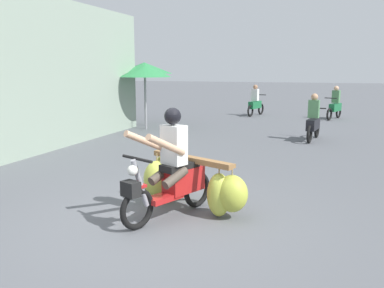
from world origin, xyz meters
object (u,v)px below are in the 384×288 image
(motorbike_main_loaded, at_px, (181,178))
(motorbike_distant_ahead_right, at_px, (335,106))
(market_umbrella_further_along, at_px, (144,68))
(motorbike_distant_ahead_left, at_px, (255,103))
(market_umbrella_near_shop, at_px, (145,71))
(motorbike_distant_far_ahead, at_px, (313,122))

(motorbike_main_loaded, relative_size, motorbike_distant_ahead_right, 1.30)
(motorbike_main_loaded, height_order, market_umbrella_further_along, market_umbrella_further_along)
(motorbike_distant_ahead_right, relative_size, market_umbrella_further_along, 0.67)
(motorbike_main_loaded, distance_m, motorbike_distant_ahead_right, 12.83)
(motorbike_main_loaded, xyz_separation_m, motorbike_distant_ahead_right, (2.23, 12.63, 0.09))
(motorbike_main_loaded, height_order, motorbike_distant_ahead_right, motorbike_main_loaded)
(motorbike_distant_ahead_right, height_order, market_umbrella_further_along, market_umbrella_further_along)
(market_umbrella_further_along, bearing_deg, motorbike_main_loaded, -61.38)
(motorbike_main_loaded, relative_size, motorbike_distant_ahead_left, 1.27)
(motorbike_distant_ahead_left, relative_size, market_umbrella_near_shop, 0.70)
(motorbike_distant_ahead_right, bearing_deg, motorbike_distant_ahead_left, 177.38)
(motorbike_distant_ahead_left, height_order, market_umbrella_further_along, market_umbrella_further_along)
(motorbike_distant_ahead_left, xyz_separation_m, market_umbrella_near_shop, (-2.89, -5.37, 1.47))
(motorbike_distant_far_ahead, distance_m, market_umbrella_further_along, 6.46)
(motorbike_distant_ahead_left, height_order, motorbike_distant_ahead_right, same)
(motorbike_distant_ahead_right, bearing_deg, market_umbrella_near_shop, -140.40)
(motorbike_main_loaded, bearing_deg, market_umbrella_further_along, 118.62)
(motorbike_distant_far_ahead, bearing_deg, motorbike_main_loaded, -103.19)
(motorbike_distant_ahead_right, distance_m, market_umbrella_further_along, 8.18)
(motorbike_distant_ahead_left, xyz_separation_m, motorbike_distant_ahead_right, (3.41, -0.16, 0.00))
(market_umbrella_further_along, bearing_deg, market_umbrella_near_shop, -62.84)
(motorbike_main_loaded, xyz_separation_m, market_umbrella_near_shop, (-4.08, 7.42, 1.56))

